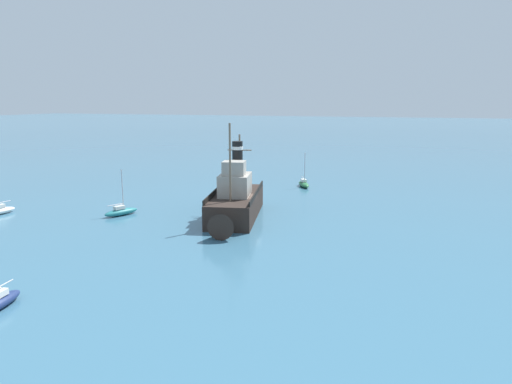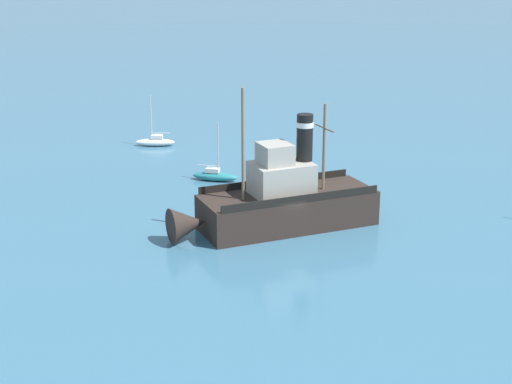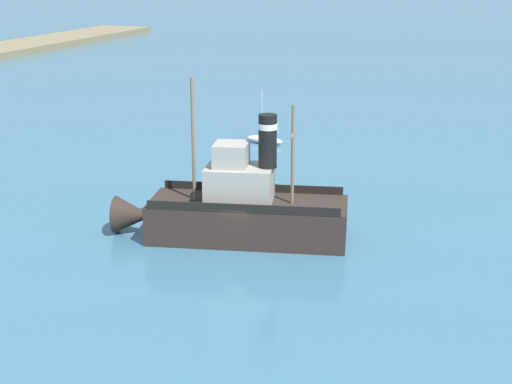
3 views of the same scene
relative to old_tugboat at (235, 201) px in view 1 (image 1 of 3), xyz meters
The scene contains 4 objects.
ground_plane 2.19m from the old_tugboat, behind, with size 600.00×600.00×0.00m, color #38667F.
old_tugboat is the anchor object (origin of this frame).
sailboat_teal 12.31m from the old_tugboat, 13.57° to the left, with size 2.56×3.92×4.90m.
sailboat_green 19.64m from the old_tugboat, 97.79° to the right, with size 2.74×3.88×4.90m.
Camera 1 is at (-15.91, 42.57, 12.01)m, focal length 32.00 mm.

